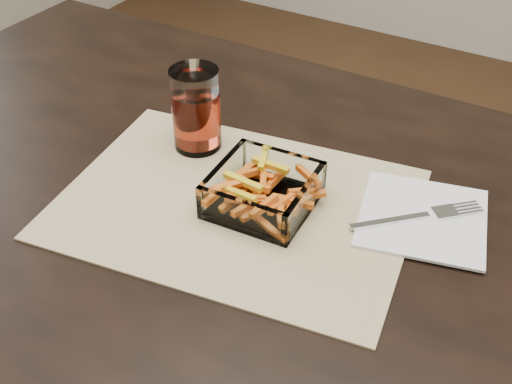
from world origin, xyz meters
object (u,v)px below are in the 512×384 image
Objects in this scene: dining_table at (296,300)px; fork at (421,216)px; tumbler at (196,112)px; glass_bowl at (263,192)px.

fork reaches higher than dining_table.
dining_table is 13.18× the size of tumbler.
glass_bowl is at bearing -25.36° from tumbler.
tumbler reaches higher than fork.
dining_table is 0.19m from fork.
dining_table is at bearing -32.13° from glass_bowl.
glass_bowl is 1.09× the size of tumbler.
dining_table is 12.07× the size of glass_bowl.
dining_table is at bearing -84.39° from fork.
tumbler is (-0.23, 0.12, 0.15)m from dining_table.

